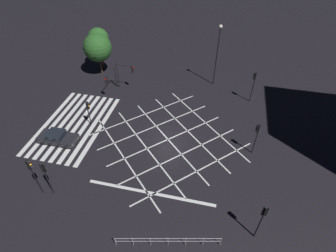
{
  "coord_description": "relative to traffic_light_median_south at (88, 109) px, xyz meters",
  "views": [
    {
      "loc": [
        19.76,
        4.53,
        19.92
      ],
      "look_at": [
        0.0,
        0.0,
        1.95
      ],
      "focal_mm": 28.0,
      "sensor_mm": 36.0,
      "label": 1
    }
  ],
  "objects": [
    {
      "name": "traffic_light_se_main",
      "position": [
        9.26,
        0.74,
        0.47
      ],
      "size": [
        0.39,
        0.36,
        3.87
      ],
      "rotation": [
        0.0,
        0.0,
        3.14
      ],
      "color": "black",
      "rests_on": "ground_plane"
    },
    {
      "name": "street_tree_far",
      "position": [
        -13.01,
        -4.26,
        2.12
      ],
      "size": [
        3.02,
        3.02,
        5.95
      ],
      "color": "#473323",
      "rests_on": "ground_plane"
    },
    {
      "name": "street_tree_near",
      "position": [
        -11.07,
        -3.58,
        1.7
      ],
      "size": [
        3.9,
        3.9,
        5.95
      ],
      "color": "#473323",
      "rests_on": "ground_plane"
    },
    {
      "name": "traffic_light_sw_main",
      "position": [
        -6.43,
        -0.1,
        0.09
      ],
      "size": [
        3.07,
        0.36,
        3.22
      ],
      "color": "black",
      "rests_on": "ground_plane"
    },
    {
      "name": "traffic_light_median_south",
      "position": [
        0.0,
        0.0,
        0.0
      ],
      "size": [
        0.36,
        0.39,
        3.21
      ],
      "rotation": [
        0.0,
        0.0,
        1.57
      ],
      "color": "black",
      "rests_on": "ground_plane"
    },
    {
      "name": "waiting_car",
      "position": [
        3.36,
        -2.31,
        -1.71
      ],
      "size": [
        1.79,
        4.16,
        1.25
      ],
      "rotation": [
        0.0,
        0.0,
        1.57
      ],
      "color": "black",
      "rests_on": "ground_plane"
    },
    {
      "name": "traffic_light_se_cross",
      "position": [
        9.52,
        -0.16,
        0.83
      ],
      "size": [
        0.36,
        0.39,
        4.39
      ],
      "rotation": [
        0.0,
        0.0,
        1.57
      ],
      "color": "black",
      "rests_on": "ground_plane"
    },
    {
      "name": "street_lamp_west",
      "position": [
        -11.84,
        12.77,
        3.3
      ],
      "size": [
        0.47,
        0.47,
        8.26
      ],
      "color": "black",
      "rests_on": "ground_plane"
    },
    {
      "name": "traffic_light_ne_main",
      "position": [
        9.32,
        18.01,
        0.56
      ],
      "size": [
        0.39,
        0.36,
        3.99
      ],
      "rotation": [
        0.0,
        0.0,
        3.14
      ],
      "color": "black",
      "rests_on": "ground_plane"
    },
    {
      "name": "ground_plane",
      "position": [
        0.45,
        9.09,
        -2.29
      ],
      "size": [
        200.0,
        200.0,
        0.0
      ],
      "primitive_type": "plane",
      "color": "black"
    },
    {
      "name": "traffic_light_sw_cross",
      "position": [
        -8.13,
        1.54,
        0.34
      ],
      "size": [
        0.36,
        2.45,
        3.59
      ],
      "rotation": [
        0.0,
        0.0,
        1.57
      ],
      "color": "black",
      "rests_on": "ground_plane"
    },
    {
      "name": "traffic_light_median_north",
      "position": [
        0.41,
        17.83,
        0.47
      ],
      "size": [
        0.36,
        0.39,
        3.86
      ],
      "rotation": [
        0.0,
        0.0,
        -1.57
      ],
      "color": "black",
      "rests_on": "ground_plane"
    },
    {
      "name": "road_markings",
      "position": [
        0.8,
        1.68,
        -2.29
      ],
      "size": [
        17.48,
        23.28,
        0.01
      ],
      "color": "silver",
      "rests_on": "ground_plane"
    },
    {
      "name": "pedestrian_railing",
      "position": [
        11.56,
        11.64,
        -1.63
      ],
      "size": [
        1.81,
        7.71,
        1.05
      ],
      "rotation": [
        0.0,
        0.0,
        1.8
      ],
      "color": "#B7B7BC",
      "rests_on": "ground_plane"
    },
    {
      "name": "traffic_light_nw_cross",
      "position": [
        -8.72,
        17.64,
        0.7
      ],
      "size": [
        0.36,
        0.39,
        4.2
      ],
      "rotation": [
        0.0,
        0.0,
        -1.57
      ],
      "color": "black",
      "rests_on": "ground_plane"
    }
  ]
}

